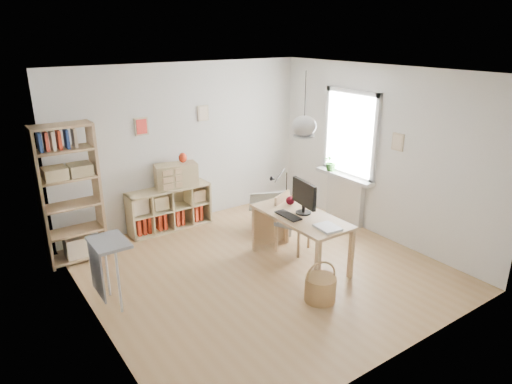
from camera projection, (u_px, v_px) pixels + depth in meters
ground at (262, 269)px, 6.41m from camera, size 4.50×4.50×0.00m
room_shell at (304, 126)px, 5.92m from camera, size 4.50×4.50×4.50m
window_unit at (351, 134)px, 7.55m from camera, size 0.07×1.16×1.46m
radiator at (345, 199)px, 7.92m from camera, size 0.10×0.80×0.80m
windowsill at (344, 176)px, 7.75m from camera, size 0.22×1.20×0.06m
desk at (301, 221)px, 6.37m from camera, size 0.70×1.50×0.75m
cube_shelf at (168, 211)px, 7.66m from camera, size 1.40×0.38×0.72m
tall_bookshelf at (69, 189)px, 6.34m from camera, size 0.80×0.38×2.00m
side_table at (105, 256)px, 5.36m from camera, size 0.40×0.55×0.85m
chair at (290, 219)px, 6.85m from camera, size 0.57×0.57×0.88m
wicker_basket at (320, 288)px, 5.63m from camera, size 0.39×0.39×0.54m
storage_chest at (271, 221)px, 7.54m from camera, size 0.80×0.84×0.62m
monitor at (304, 195)px, 6.31m from camera, size 0.22×0.54×0.47m
keyboard at (288, 216)px, 6.29m from camera, size 0.17×0.43×0.02m
task_lamp at (279, 183)px, 6.76m from camera, size 0.40×0.15×0.43m
yarn_ball at (290, 201)px, 6.69m from camera, size 0.13×0.13×0.13m
paper_tray at (328, 228)px, 5.89m from camera, size 0.29×0.34×0.03m
drawer_chest at (176, 175)px, 7.52m from camera, size 0.73×0.45×0.39m
red_vase at (183, 158)px, 7.50m from camera, size 0.14×0.14×0.17m
potted_plant at (331, 162)px, 7.91m from camera, size 0.34×0.31×0.31m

